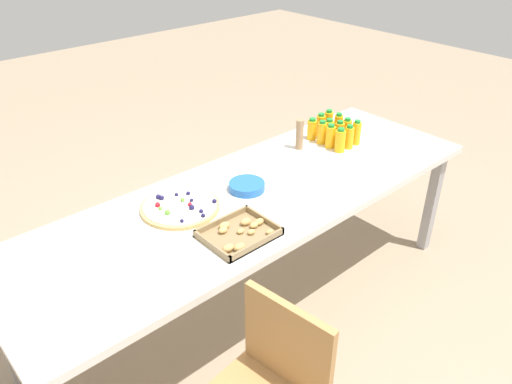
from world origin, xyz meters
The scene contains 19 objects.
ground_plane centered at (0.00, 0.00, 0.00)m, with size 12.00×12.00×0.00m, color gray.
party_table centered at (0.00, 0.00, 0.68)m, with size 2.55×0.83×0.74m.
juice_bottle_0 centered at (-0.83, -0.25, 0.81)m, with size 0.05×0.05×0.15m.
juice_bottle_1 centered at (-0.76, -0.25, 0.81)m, with size 0.06×0.06×0.14m.
juice_bottle_2 centered at (-0.68, -0.25, 0.80)m, with size 0.06×0.06×0.13m.
juice_bottle_3 centered at (-0.83, -0.17, 0.81)m, with size 0.05×0.05×0.15m.
juice_bottle_4 centered at (-0.75, -0.18, 0.80)m, with size 0.06×0.06×0.13m.
juice_bottle_5 centered at (-0.68, -0.17, 0.81)m, with size 0.05×0.05×0.14m.
juice_bottle_6 centered at (-0.83, -0.10, 0.81)m, with size 0.06×0.06×0.14m.
juice_bottle_7 centered at (-0.75, -0.10, 0.81)m, with size 0.05×0.05×0.15m.
juice_bottle_8 centered at (-0.68, -0.10, 0.81)m, with size 0.06×0.06×0.14m.
juice_bottle_9 centered at (-0.83, -0.03, 0.81)m, with size 0.05×0.05×0.15m.
juice_bottle_10 centered at (-0.75, -0.02, 0.81)m, with size 0.05×0.05×0.14m.
juice_bottle_11 centered at (-0.68, -0.03, 0.81)m, with size 0.06×0.06×0.14m.
fruit_pizza centered at (0.36, -0.13, 0.75)m, with size 0.37×0.37×0.05m.
snack_tray centered at (0.29, 0.22, 0.76)m, with size 0.31×0.25×0.04m.
plate_stack centered at (0.01, -0.05, 0.76)m, with size 0.18×0.18×0.04m.
napkin_stack centered at (1.13, -0.27, 0.75)m, with size 0.15×0.15×0.01m, color white.
cardboard_tube centered at (-0.53, -0.21, 0.83)m, with size 0.04×0.04×0.18m, color #9E7A56.
Camera 1 is at (1.42, 1.60, 2.03)m, focal length 35.14 mm.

